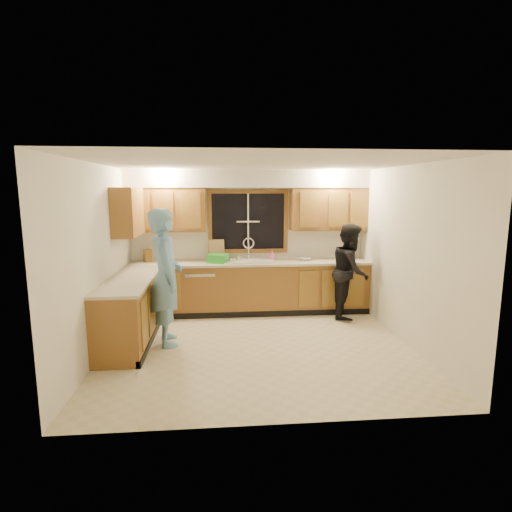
{
  "coord_description": "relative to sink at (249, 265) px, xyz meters",
  "views": [
    {
      "loc": [
        -0.49,
        -5.28,
        2.15
      ],
      "look_at": [
        0.03,
        0.65,
        1.17
      ],
      "focal_mm": 28.0,
      "sensor_mm": 36.0,
      "label": 1
    }
  ],
  "objects": [
    {
      "name": "can_left",
      "position": [
        -0.33,
        -0.17,
        0.11
      ],
      "size": [
        0.07,
        0.07,
        0.11
      ],
      "primitive_type": "cylinder",
      "rotation": [
        0.0,
        0.0,
        -0.18
      ],
      "color": "beige",
      "rests_on": "countertop_back"
    },
    {
      "name": "stove",
      "position": [
        -1.8,
        -1.82,
        -0.41
      ],
      "size": [
        0.58,
        0.75,
        0.9
      ],
      "primitive_type": "cube",
      "color": "white",
      "rests_on": "floor"
    },
    {
      "name": "sink",
      "position": [
        0.0,
        0.0,
        0.0
      ],
      "size": [
        0.86,
        0.52,
        0.57
      ],
      "color": "silver",
      "rests_on": "countertop_back"
    },
    {
      "name": "base_cabinets_back",
      "position": [
        0.0,
        -0.0,
        -0.42
      ],
      "size": [
        4.2,
        0.6,
        0.88
      ],
      "primitive_type": "cube",
      "color": "#8F5E29",
      "rests_on": "ground"
    },
    {
      "name": "base_cabinets_left",
      "position": [
        -1.8,
        -1.25,
        -0.42
      ],
      "size": [
        0.6,
        1.9,
        0.88
      ],
      "primitive_type": "cube",
      "color": "#8F5E29",
      "rests_on": "ground"
    },
    {
      "name": "cutting_board",
      "position": [
        -0.57,
        0.21,
        0.24
      ],
      "size": [
        0.29,
        0.13,
        0.37
      ],
      "primitive_type": "cube",
      "rotation": [
        -0.21,
        0.0,
        0.13
      ],
      "color": "tan",
      "rests_on": "countertop_back"
    },
    {
      "name": "man",
      "position": [
        -1.27,
        -1.36,
        0.09
      ],
      "size": [
        0.6,
        0.78,
        1.92
      ],
      "primitive_type": "imported",
      "rotation": [
        0.0,
        0.0,
        1.79
      ],
      "color": "#6EA6D1",
      "rests_on": "floor"
    },
    {
      "name": "woman",
      "position": [
        1.69,
        -0.41,
        -0.06
      ],
      "size": [
        0.86,
        0.95,
        1.61
      ],
      "primitive_type": "imported",
      "rotation": [
        0.0,
        0.0,
        1.19
      ],
      "color": "black",
      "rests_on": "floor"
    },
    {
      "name": "wall_left",
      "position": [
        -2.1,
        -1.6,
        0.39
      ],
      "size": [
        0.0,
        3.8,
        3.8
      ],
      "primitive_type": "plane",
      "rotation": [
        1.57,
        0.0,
        1.57
      ],
      "color": "white",
      "rests_on": "ground"
    },
    {
      "name": "dish_crate",
      "position": [
        -0.55,
        -0.05,
        0.13
      ],
      "size": [
        0.39,
        0.37,
        0.15
      ],
      "primitive_type": "cube",
      "rotation": [
        0.0,
        0.0,
        -0.3
      ],
      "color": "green",
      "rests_on": "countertop_back"
    },
    {
      "name": "knife_block",
      "position": [
        -1.78,
        0.16,
        0.16
      ],
      "size": [
        0.15,
        0.15,
        0.21
      ],
      "primitive_type": "cube",
      "rotation": [
        0.0,
        0.0,
        0.75
      ],
      "color": "olive",
      "rests_on": "countertop_back"
    },
    {
      "name": "ceiling",
      "position": [
        0.0,
        -1.6,
        1.64
      ],
      "size": [
        4.2,
        4.2,
        0.0
      ],
      "primitive_type": "plane",
      "rotation": [
        3.14,
        0.0,
        0.0
      ],
      "color": "white"
    },
    {
      "name": "window_frame",
      "position": [
        0.0,
        0.29,
        0.74
      ],
      "size": [
        1.44,
        0.03,
        1.14
      ],
      "color": "black",
      "rests_on": "wall_back"
    },
    {
      "name": "soffit",
      "position": [
        0.0,
        0.12,
        1.49
      ],
      "size": [
        4.2,
        0.35,
        0.3
      ],
      "primitive_type": "cube",
      "color": "silver",
      "rests_on": "wall_back"
    },
    {
      "name": "floor",
      "position": [
        0.0,
        -1.6,
        -0.86
      ],
      "size": [
        4.2,
        4.2,
        0.0
      ],
      "primitive_type": "plane",
      "color": "beige",
      "rests_on": "ground"
    },
    {
      "name": "can_right",
      "position": [
        -0.2,
        -0.09,
        0.12
      ],
      "size": [
        0.07,
        0.07,
        0.13
      ],
      "primitive_type": "cylinder",
      "rotation": [
        0.0,
        0.0,
        0.0
      ],
      "color": "beige",
      "rests_on": "countertop_back"
    },
    {
      "name": "wall_back",
      "position": [
        0.0,
        0.3,
        0.39
      ],
      "size": [
        4.2,
        0.0,
        4.2
      ],
      "primitive_type": "plane",
      "rotation": [
        1.57,
        0.0,
        0.0
      ],
      "color": "white",
      "rests_on": "ground"
    },
    {
      "name": "countertop_back",
      "position": [
        0.0,
        -0.02,
        0.04
      ],
      "size": [
        4.2,
        0.63,
        0.04
      ],
      "primitive_type": "cube",
      "color": "beige",
      "rests_on": "base_cabinets_back"
    },
    {
      "name": "upper_cabinets_left",
      "position": [
        -1.43,
        0.13,
        0.96
      ],
      "size": [
        1.35,
        0.33,
        0.75
      ],
      "primitive_type": "cube",
      "color": "#8F5E29",
      "rests_on": "wall_back"
    },
    {
      "name": "dishwasher",
      "position": [
        -0.85,
        -0.01,
        -0.45
      ],
      "size": [
        0.6,
        0.56,
        0.82
      ],
      "primitive_type": "cube",
      "color": "white",
      "rests_on": "floor"
    },
    {
      "name": "upper_cabinets_return",
      "position": [
        -1.94,
        -0.48,
        0.96
      ],
      "size": [
        0.33,
        0.9,
        0.75
      ],
      "primitive_type": "cube",
      "color": "#8F5E29",
      "rests_on": "wall_left"
    },
    {
      "name": "countertop_left",
      "position": [
        -1.79,
        -1.25,
        0.04
      ],
      "size": [
        0.63,
        1.9,
        0.04
      ],
      "primitive_type": "cube",
      "color": "beige",
      "rests_on": "base_cabinets_left"
    },
    {
      "name": "bowl",
      "position": [
        0.99,
        -0.0,
        0.08
      ],
      "size": [
        0.22,
        0.22,
        0.05
      ],
      "primitive_type": "imported",
      "rotation": [
        0.0,
        0.0,
        0.08
      ],
      "color": "silver",
      "rests_on": "countertop_back"
    },
    {
      "name": "upper_cabinets_right",
      "position": [
        1.43,
        0.13,
        0.96
      ],
      "size": [
        1.35,
        0.33,
        0.75
      ],
      "primitive_type": "cube",
      "color": "#8F5E29",
      "rests_on": "wall_back"
    },
    {
      "name": "soap_bottle",
      "position": [
        0.42,
        0.11,
        0.14
      ],
      "size": [
        0.09,
        0.09,
        0.18
      ],
      "primitive_type": "imported",
      "rotation": [
        0.0,
        0.0,
        -0.18
      ],
      "color": "pink",
      "rests_on": "countertop_back"
    },
    {
      "name": "wall_right",
      "position": [
        2.1,
        -1.6,
        0.39
      ],
      "size": [
        0.0,
        3.8,
        3.8
      ],
      "primitive_type": "plane",
      "rotation": [
        1.57,
        0.0,
        -1.57
      ],
      "color": "white",
      "rests_on": "ground"
    }
  ]
}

